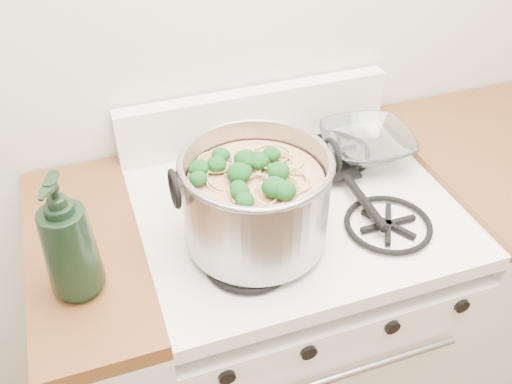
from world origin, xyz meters
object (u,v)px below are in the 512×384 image
gas_range (289,326)px  glass_bowl (366,149)px  stock_pot (256,201)px  spatula (337,166)px  bottle (67,238)px

gas_range → glass_bowl: size_ratio=9.57×
stock_pot → spatula: size_ratio=1.13×
gas_range → bottle: 0.82m
gas_range → bottle: bottle is taller
spatula → bottle: bottle is taller
spatula → bottle: 0.70m
bottle → glass_bowl: bearing=38.1°
stock_pot → spatula: (0.28, 0.17, -0.09)m
stock_pot → spatula: bearing=30.9°
spatula → bottle: bearing=-162.5°
gas_range → stock_pot: 0.61m
gas_range → bottle: size_ratio=3.29×
bottle → stock_pot: bearing=24.9°
glass_bowl → spatula: bearing=-157.7°
stock_pot → glass_bowl: (0.39, 0.21, -0.09)m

